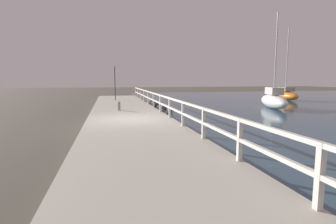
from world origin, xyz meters
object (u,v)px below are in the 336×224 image
dock_lamp (115,76)px  sailboat_orange (285,95)px  sailboat_white (274,100)px  mooring_bollard (119,106)px

dock_lamp → sailboat_orange: 17.59m
dock_lamp → sailboat_white: size_ratio=0.45×
dock_lamp → sailboat_white: bearing=-28.8°
dock_lamp → sailboat_orange: size_ratio=0.42×
dock_lamp → sailboat_white: (11.54, -6.33, -1.85)m
mooring_bollard → dock_lamp: size_ratio=0.17×
sailboat_white → sailboat_orange: sailboat_orange is taller
mooring_bollard → dock_lamp: dock_lamp is taller
mooring_bollard → sailboat_orange: sailboat_orange is taller
dock_lamp → sailboat_white: sailboat_white is taller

